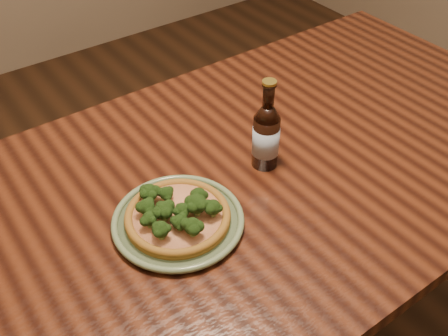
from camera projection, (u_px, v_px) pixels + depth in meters
table at (266, 189)px, 1.30m from camera, size 1.60×0.90×0.75m
plate at (178, 221)px, 1.07m from camera, size 0.27×0.27×0.02m
pizza at (177, 215)px, 1.06m from camera, size 0.22×0.22×0.07m
beer_bottle at (266, 135)px, 1.17m from camera, size 0.06×0.06×0.22m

